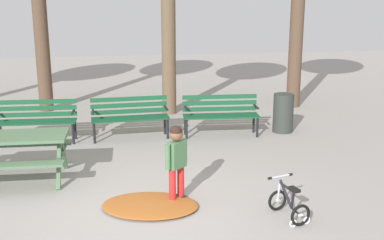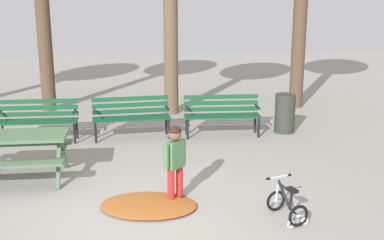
{
  "view_description": "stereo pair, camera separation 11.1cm",
  "coord_description": "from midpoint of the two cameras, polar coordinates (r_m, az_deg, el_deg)",
  "views": [
    {
      "loc": [
        -0.28,
        -6.12,
        2.94
      ],
      "look_at": [
        1.02,
        1.84,
        0.85
      ],
      "focal_mm": 45.68,
      "sensor_mm": 36.0,
      "label": 1
    },
    {
      "loc": [
        -0.17,
        -6.13,
        2.94
      ],
      "look_at": [
        1.02,
        1.84,
        0.85
      ],
      "focal_mm": 45.68,
      "sensor_mm": 36.0,
      "label": 2
    }
  ],
  "objects": [
    {
      "name": "child_standing",
      "position": [
        6.99,
        -1.55,
        -4.36
      ],
      "size": [
        0.35,
        0.31,
        1.14
      ],
      "color": "red",
      "rests_on": "ground"
    },
    {
      "name": "picnic_table",
      "position": [
        8.33,
        -20.11,
        -2.76
      ],
      "size": [
        1.84,
        1.4,
        0.79
      ],
      "color": "#4C6B4C",
      "rests_on": "ground"
    },
    {
      "name": "park_bench_far_left",
      "position": [
        10.4,
        -17.27,
        0.35
      ],
      "size": [
        1.62,
        0.54,
        0.85
      ],
      "color": "#144728",
      "rests_on": "ground"
    },
    {
      "name": "park_bench_right",
      "position": [
        10.39,
        3.81,
        0.97
      ],
      "size": [
        1.63,
        0.56,
        0.85
      ],
      "color": "#144728",
      "rests_on": "ground"
    },
    {
      "name": "trash_bin",
      "position": [
        10.81,
        11.08,
        0.77
      ],
      "size": [
        0.44,
        0.44,
        0.84
      ],
      "primitive_type": "cylinder",
      "color": "#2D332D",
      "rests_on": "ground"
    },
    {
      "name": "leaf_pile",
      "position": [
        7.05,
        -4.65,
        -9.87
      ],
      "size": [
        1.55,
        1.23,
        0.07
      ],
      "primitive_type": "ellipsoid",
      "rotation": [
        0.0,
        0.0,
        2.92
      ],
      "color": "#9E5623",
      "rests_on": "ground"
    },
    {
      "name": "kids_bicycle",
      "position": [
        6.77,
        11.52,
        -9.67
      ],
      "size": [
        0.48,
        0.62,
        0.54
      ],
      "color": "black",
      "rests_on": "ground"
    },
    {
      "name": "ground",
      "position": [
        6.8,
        -5.83,
        -11.19
      ],
      "size": [
        36.0,
        36.0,
        0.0
      ],
      "primitive_type": "plane",
      "color": "gray"
    },
    {
      "name": "park_bench_left",
      "position": [
        10.25,
        -6.8,
        0.72
      ],
      "size": [
        1.62,
        0.54,
        0.85
      ],
      "color": "#144728",
      "rests_on": "ground"
    }
  ]
}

